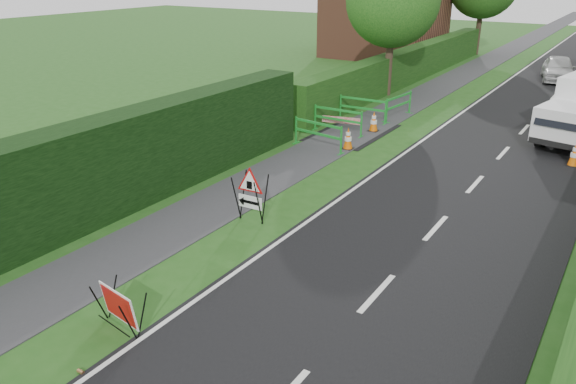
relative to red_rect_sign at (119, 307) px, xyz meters
The scene contains 18 objects.
ground 2.70m from the red_rect_sign, 70.57° to the left, with size 120.00×120.00×0.00m, color #204E16.
footpath 37.57m from the red_rect_sign, 93.23° to the left, with size 2.00×90.00×0.02m, color #2D2D30.
hedge_west_near 4.84m from the red_rect_sign, 148.69° to the left, with size 1.10×18.00×2.50m, color black.
hedge_west_far 24.85m from the red_rect_sign, 99.54° to the left, with size 1.00×24.00×1.80m, color #14380F.
house_west 33.85m from the red_rect_sign, 105.67° to the left, with size 7.50×7.40×7.88m.
tree_nw 21.22m from the red_rect_sign, 100.27° to the left, with size 4.40×4.40×6.70m.
red_rect_sign is the anchor object (origin of this frame).
triangle_sign 4.93m from the red_rect_sign, 98.44° to the left, with size 0.87×0.87×1.22m.
traffic_cone_0 14.95m from the red_rect_sign, 68.10° to the left, with size 0.38×0.38×0.79m.
traffic_cone_3 11.65m from the red_rect_sign, 96.66° to the left, with size 0.38×0.38×0.79m.
traffic_cone_4 14.21m from the red_rect_sign, 96.21° to the left, with size 0.38×0.38×0.79m.
ped_barrier_0 11.26m from the red_rect_sign, 101.57° to the left, with size 2.09×0.65×1.00m.
ped_barrier_1 13.37m from the red_rect_sign, 101.12° to the left, with size 2.07×0.39×1.00m.
ped_barrier_2 15.47m from the red_rect_sign, 99.52° to the left, with size 2.07×0.41×1.00m.
ped_barrier_3 16.63m from the red_rect_sign, 95.22° to the left, with size 0.59×2.09×1.00m.
redwhite_plank 13.70m from the red_rect_sign, 100.97° to the left, with size 1.50×0.04×0.25m, color red.
litter_can 1.31m from the red_rect_sign, 72.84° to the right, with size 0.07×0.07×0.12m, color #BF7F4C.
hatchback_car 29.16m from the red_rect_sign, 84.48° to the left, with size 1.58×3.93×1.34m, color silver.
Camera 1 is at (6.12, -7.95, 6.05)m, focal length 35.00 mm.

